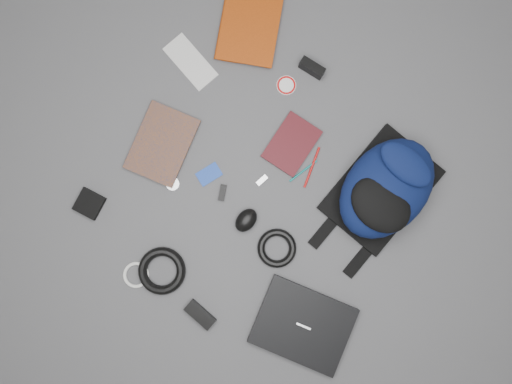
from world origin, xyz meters
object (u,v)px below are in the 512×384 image
Objects in this scene: backpack at (387,188)px; laptop at (303,325)px; textbook_red at (221,21)px; power_brick at (200,315)px; comic_book at (137,134)px; compact_camera at (312,68)px; mouse at (246,220)px; pouch at (89,204)px; dvd_case at (292,144)px.

backpack reaches higher than laptop.
textbook_red is at bearing 127.77° from laptop.
power_brick is at bearing -105.66° from backpack.
comic_book is 2.83× the size of compact_camera.
mouse is at bearing 141.22° from laptop.
comic_book is at bearing -153.05° from backpack.
compact_camera is (-0.45, 0.21, -0.06)m from backpack.
backpack is at bearing 38.18° from pouch.
dvd_case is at bearing 51.96° from pouch.
pouch is at bearing -130.05° from dvd_case.
laptop is at bearing -60.00° from compact_camera.
comic_book reaches higher than dvd_case.
pouch is at bearing 173.32° from laptop.
compact_camera is at bearing 105.50° from mouse.
comic_book is 0.56m from dvd_case.
compact_camera is (0.37, 0.05, 0.01)m from textbook_red.
laptop reaches higher than comic_book.
power_brick is (0.06, -0.36, -0.01)m from mouse.
comic_book is at bearing 153.75° from laptop.
compact_camera is at bearing 110.43° from laptop.
laptop is 0.42m from mouse.
backpack is 2.18× the size of dvd_case.
backpack is 4.83× the size of pouch.
mouse is (0.12, -0.58, -0.00)m from compact_camera.
textbook_red is 3.21× the size of pouch.
comic_book is at bearing 91.74° from pouch.
pouch is at bearing -147.14° from mouse.
power_brick is at bearing -82.16° from compact_camera.
dvd_case is 2.14× the size of mouse.
backpack is at bearing 82.14° from laptop.
compact_camera is at bearing -18.31° from textbook_red.
power_brick is (0.56, -0.39, 0.00)m from comic_book.
backpack reaches higher than power_brick.
laptop reaches higher than pouch.
dvd_case is (0.47, 0.29, -0.00)m from comic_book.
backpack is 1.62× the size of comic_book.
comic_book is (-0.00, -0.51, -0.01)m from textbook_red.
backpack reaches higher than dvd_case.
textbook_red is at bearing 90.37° from pouch.
mouse is 0.56m from pouch.
laptop is at bearing -53.27° from dvd_case.
laptop is 3.64× the size of pouch.
compact_camera reaches higher than mouse.
pouch is (-0.87, -0.09, -0.00)m from laptop.
dvd_case is at bearing 115.95° from laptop.
dvd_case is at bearing -50.36° from textbook_red.
mouse reaches higher than pouch.
mouse is at bearing -127.30° from backpack.
pouch is (-0.55, 0.09, -0.00)m from power_brick.
laptop is 1.13m from textbook_red.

